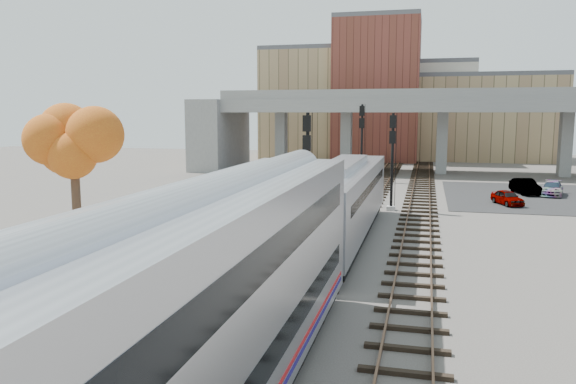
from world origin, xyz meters
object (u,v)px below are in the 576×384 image
at_px(signal_mast_far, 362,142).
at_px(car_a, 507,198).
at_px(signal_mast_mid, 392,163).
at_px(signal_mast_near, 307,176).
at_px(car_c, 552,188).
at_px(car_b, 525,186).
at_px(coach, 133,376).
at_px(locomotive, 343,199).
at_px(tree, 74,148).

distance_m(signal_mast_far, car_a, 18.10).
distance_m(signal_mast_mid, signal_mast_far, 17.51).
distance_m(signal_mast_near, car_c, 26.33).
distance_m(car_a, car_b, 6.82).
bearing_deg(signal_mast_mid, car_a, 27.49).
bearing_deg(signal_mast_near, coach, -84.80).
distance_m(car_a, car_c, 7.47).
bearing_deg(signal_mast_far, signal_mast_mid, -76.45).
distance_m(car_b, car_c, 2.08).
distance_m(locomotive, signal_mast_far, 27.26).
bearing_deg(tree, car_a, 41.80).
distance_m(coach, tree, 20.94).
distance_m(coach, car_c, 45.67).
xyz_separation_m(signal_mast_near, car_a, (12.49, 13.98, -2.82)).
bearing_deg(signal_mast_mid, signal_mast_far, 103.55).
bearing_deg(signal_mast_mid, coach, -93.50).
distance_m(signal_mast_mid, car_b, 15.40).
bearing_deg(tree, car_c, 44.34).
height_order(locomotive, car_a, locomotive).
height_order(car_a, car_b, car_b).
distance_m(signal_mast_mid, tree, 21.68).
height_order(signal_mast_near, car_c, signal_mast_near).
bearing_deg(signal_mast_mid, signal_mast_near, -113.09).
xyz_separation_m(coach, signal_mast_mid, (2.00, 32.71, 0.60)).
distance_m(coach, car_b, 45.36).
height_order(signal_mast_near, car_a, signal_mast_near).
xyz_separation_m(locomotive, car_a, (10.39, 14.47, -1.68)).
height_order(signal_mast_far, car_b, signal_mast_far).
bearing_deg(signal_mast_far, tree, -107.38).
relative_size(signal_mast_mid, car_a, 2.11).
bearing_deg(signal_mast_far, car_b, -22.86).
distance_m(coach, signal_mast_mid, 32.78).
height_order(signal_mast_far, tree, signal_mast_far).
relative_size(coach, signal_mast_far, 3.20).
bearing_deg(tree, locomotive, 25.54).
relative_size(signal_mast_mid, tree, 0.98).
bearing_deg(coach, signal_mast_near, 95.20).
bearing_deg(coach, signal_mast_far, 92.42).
bearing_deg(tree, signal_mast_near, 31.89).
bearing_deg(coach, tree, 126.78).
relative_size(tree, car_c, 1.72).
bearing_deg(signal_mast_mid, locomotive, -101.19).
bearing_deg(car_c, car_a, -111.61).
bearing_deg(locomotive, car_b, 58.85).
xyz_separation_m(signal_mast_mid, car_b, (10.64, 10.80, -2.70)).
xyz_separation_m(locomotive, car_b, (12.64, 20.91, -1.58)).
bearing_deg(signal_mast_near, car_b, 54.18).
xyz_separation_m(locomotive, car_c, (14.70, 20.58, -1.65)).
distance_m(locomotive, coach, 22.61).
relative_size(tree, car_b, 1.76).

